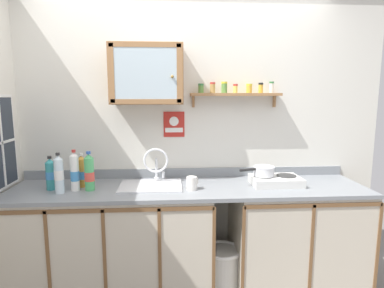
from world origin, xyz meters
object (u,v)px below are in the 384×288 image
(mug, at_px, (192,183))
(trash_bin, at_px, (223,271))
(saucepan, at_px, (263,171))
(bottle_juice_amber_3, at_px, (82,172))
(sink, at_px, (152,187))
(bottle_water_blue_2, at_px, (59,174))
(bottle_opaque_white_1, at_px, (75,172))
(bottle_soda_green_4, at_px, (89,173))
(bottle_water_clear_5, at_px, (59,174))
(hot_plate_stove, at_px, (276,180))
(bottle_detergent_teal_0, at_px, (51,174))
(warning_sign, at_px, (174,125))
(wall_cabinet, at_px, (147,74))

(mug, distance_m, trash_bin, 0.81)
(saucepan, xyz_separation_m, bottle_juice_amber_3, (-1.48, 0.03, 0.01))
(sink, distance_m, bottle_water_blue_2, 0.76)
(bottle_opaque_white_1, bearing_deg, bottle_soda_green_4, 0.44)
(saucepan, relative_size, bottle_soda_green_4, 1.00)
(saucepan, bearing_deg, bottle_water_clear_5, -175.18)
(bottle_juice_amber_3, relative_size, mug, 2.65)
(hot_plate_stove, bearing_deg, bottle_water_clear_5, -176.11)
(hot_plate_stove, bearing_deg, bottle_juice_amber_3, 178.33)
(trash_bin, bearing_deg, bottle_detergent_teal_0, 177.70)
(bottle_opaque_white_1, bearing_deg, sink, 8.90)
(sink, bearing_deg, bottle_detergent_teal_0, -176.02)
(bottle_water_blue_2, relative_size, trash_bin, 0.52)
(bottle_soda_green_4, height_order, trash_bin, bottle_soda_green_4)
(hot_plate_stove, distance_m, warning_sign, 0.99)
(hot_plate_stove, height_order, bottle_soda_green_4, bottle_soda_green_4)
(bottle_water_clear_5, relative_size, wall_cabinet, 0.53)
(sink, distance_m, wall_cabinet, 0.92)
(bottle_detergent_teal_0, height_order, wall_cabinet, wall_cabinet)
(bottle_opaque_white_1, height_order, mug, bottle_opaque_white_1)
(hot_plate_stove, height_order, mug, mug)
(bottle_opaque_white_1, distance_m, bottle_soda_green_4, 0.11)
(bottle_detergent_teal_0, distance_m, warning_sign, 1.08)
(sink, relative_size, warning_sign, 2.25)
(saucepan, distance_m, bottle_soda_green_4, 1.40)
(bottle_detergent_teal_0, relative_size, warning_sign, 1.20)
(bottle_water_clear_5, bearing_deg, sink, 12.45)
(bottle_opaque_white_1, height_order, warning_sign, warning_sign)
(sink, relative_size, bottle_juice_amber_3, 1.81)
(saucepan, relative_size, trash_bin, 0.74)
(mug, bearing_deg, sink, 158.06)
(bottle_detergent_teal_0, distance_m, trash_bin, 1.59)
(bottle_opaque_white_1, relative_size, bottle_water_blue_2, 1.49)
(saucepan, relative_size, bottle_juice_amber_3, 1.11)
(sink, height_order, saucepan, sink)
(hot_plate_stove, bearing_deg, saucepan, 168.97)
(bottle_juice_amber_3, bearing_deg, bottle_detergent_teal_0, -163.61)
(hot_plate_stove, relative_size, bottle_water_clear_5, 1.29)
(bottle_detergent_teal_0, distance_m, bottle_juice_amber_3, 0.23)
(sink, relative_size, hot_plate_stove, 1.25)
(bottle_water_clear_5, bearing_deg, bottle_juice_amber_3, 52.36)
(saucepan, bearing_deg, bottle_juice_amber_3, 178.98)
(bottle_soda_green_4, xyz_separation_m, wall_cabinet, (0.44, 0.23, 0.76))
(bottle_water_blue_2, relative_size, bottle_juice_amber_3, 0.78)
(bottle_water_blue_2, relative_size, bottle_soda_green_4, 0.70)
(trash_bin, bearing_deg, hot_plate_stove, 9.43)
(bottle_opaque_white_1, relative_size, wall_cabinet, 0.55)
(hot_plate_stove, xyz_separation_m, warning_sign, (-0.83, 0.30, 0.44))
(bottle_detergent_teal_0, bearing_deg, warning_sign, 18.47)
(mug, bearing_deg, bottle_detergent_teal_0, 176.11)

